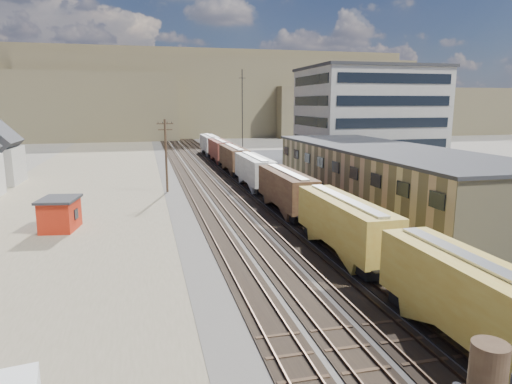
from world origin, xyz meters
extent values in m
plane|color=#6B6356|center=(0.00, 0.00, 0.00)|extent=(300.00, 300.00, 0.00)
cube|color=#4C4742|center=(0.00, 50.00, 0.03)|extent=(18.00, 200.00, 0.06)
cube|color=#756950|center=(-20.00, 40.00, 0.01)|extent=(24.00, 180.00, 0.03)
cube|color=#232326|center=(22.00, 35.00, 0.02)|extent=(26.00, 120.00, 0.04)
cube|color=black|center=(-5.00, 50.00, 0.10)|extent=(2.60, 200.00, 0.08)
cube|color=#38281E|center=(-5.72, 50.00, 0.22)|extent=(0.08, 200.00, 0.16)
cube|color=#38281E|center=(-4.28, 50.00, 0.22)|extent=(0.08, 200.00, 0.16)
cube|color=black|center=(-2.00, 50.00, 0.10)|extent=(2.60, 200.00, 0.08)
cube|color=#38281E|center=(-2.72, 50.00, 0.22)|extent=(0.08, 200.00, 0.16)
cube|color=#38281E|center=(-1.28, 50.00, 0.22)|extent=(0.08, 200.00, 0.16)
cube|color=black|center=(1.00, 50.00, 0.10)|extent=(2.60, 200.00, 0.08)
cube|color=#38281E|center=(0.28, 50.00, 0.22)|extent=(0.08, 200.00, 0.16)
cube|color=#38281E|center=(1.72, 50.00, 0.22)|extent=(0.08, 200.00, 0.16)
cube|color=black|center=(3.80, 50.00, 0.10)|extent=(2.60, 200.00, 0.08)
cube|color=#38281E|center=(3.08, 50.00, 0.22)|extent=(0.08, 200.00, 0.16)
cube|color=#38281E|center=(4.52, 50.00, 0.22)|extent=(0.08, 200.00, 0.16)
cube|color=black|center=(3.80, 1.21, 0.75)|extent=(2.20, 2.20, 0.90)
cube|color=#B88D30|center=(3.80, -3.86, 2.90)|extent=(3.00, 13.34, 3.40)
cube|color=#B7B7B2|center=(3.80, -3.86, 4.68)|extent=(0.90, 12.32, 0.16)
cube|color=black|center=(3.80, 6.26, 0.75)|extent=(2.20, 2.20, 0.90)
cube|color=black|center=(3.80, 16.41, 0.75)|extent=(2.20, 2.20, 0.90)
cube|color=#B88D30|center=(3.80, 11.34, 2.90)|extent=(3.00, 13.34, 3.40)
cube|color=#B7B7B2|center=(3.80, 11.34, 4.68)|extent=(0.90, 12.32, 0.16)
cube|color=black|center=(3.80, 21.46, 0.75)|extent=(2.20, 2.20, 0.90)
cube|color=black|center=(3.80, 31.61, 0.75)|extent=(2.20, 2.20, 0.90)
cube|color=#41241B|center=(3.80, 26.54, 2.90)|extent=(3.00, 13.34, 3.40)
cube|color=#B7B7B2|center=(3.80, 26.54, 4.68)|extent=(0.90, 12.32, 0.16)
cube|color=black|center=(3.80, 36.66, 0.75)|extent=(2.20, 2.20, 0.90)
cube|color=black|center=(3.80, 46.81, 0.75)|extent=(2.20, 2.20, 0.90)
cube|color=#B0AFA5|center=(3.80, 41.74, 2.90)|extent=(3.00, 13.34, 3.40)
cube|color=#B7B7B2|center=(3.80, 41.74, 4.68)|extent=(0.90, 12.33, 0.16)
cube|color=black|center=(3.80, 51.86, 0.75)|extent=(2.20, 2.20, 0.90)
cube|color=black|center=(3.80, 62.01, 0.75)|extent=(2.20, 2.20, 0.90)
cube|color=#41241B|center=(3.80, 56.94, 2.90)|extent=(3.00, 13.34, 3.40)
cube|color=#B7B7B2|center=(3.80, 56.94, 4.68)|extent=(0.90, 12.33, 0.16)
cube|color=black|center=(3.80, 67.06, 0.75)|extent=(2.20, 2.20, 0.90)
cube|color=black|center=(3.80, 77.21, 0.75)|extent=(2.20, 2.20, 0.90)
cube|color=brown|center=(3.80, 72.14, 2.90)|extent=(3.00, 13.34, 3.40)
cube|color=#B7B7B2|center=(3.80, 72.14, 4.68)|extent=(0.90, 12.32, 0.16)
cube|color=black|center=(3.80, 82.26, 0.75)|extent=(2.20, 2.20, 0.90)
cube|color=black|center=(3.80, 92.41, 0.75)|extent=(2.20, 2.20, 0.90)
cube|color=#B0AFA5|center=(3.80, 87.34, 2.90)|extent=(3.00, 13.34, 3.40)
cube|color=#B7B7B2|center=(3.80, 87.34, 4.68)|extent=(0.90, 12.32, 0.16)
cube|color=tan|center=(15.00, 25.00, 3.50)|extent=(12.00, 40.00, 7.00)
cube|color=#2D2D30|center=(15.00, 25.00, 7.10)|extent=(12.40, 40.40, 0.30)
cube|color=black|center=(8.95, 25.00, 2.20)|extent=(0.12, 36.00, 1.20)
cube|color=black|center=(8.95, 25.00, 5.20)|extent=(0.12, 36.00, 1.20)
cube|color=#9E998E|center=(28.00, 55.00, 9.00)|extent=(22.00, 18.00, 18.00)
cube|color=#2D2D30|center=(28.00, 55.00, 18.20)|extent=(22.60, 18.60, 0.50)
cube|color=black|center=(16.95, 55.00, 9.00)|extent=(0.12, 16.00, 16.00)
cube|color=black|center=(28.00, 45.95, 9.00)|extent=(20.00, 0.12, 16.00)
cylinder|color=#382619|center=(-8.50, 42.00, 5.00)|extent=(0.32, 0.32, 10.00)
cube|color=#382619|center=(-8.50, 42.00, 9.40)|extent=(2.20, 0.14, 0.14)
cube|color=#382619|center=(-8.50, 42.00, 8.60)|extent=(1.90, 0.14, 0.14)
cylinder|color=black|center=(-7.90, 42.00, 9.55)|extent=(0.08, 0.08, 0.22)
cylinder|color=black|center=(6.00, 60.00, 9.00)|extent=(0.16, 0.16, 18.00)
cube|color=black|center=(6.00, 60.00, 16.50)|extent=(1.20, 0.08, 0.08)
cube|color=brown|center=(20.00, 160.00, 14.00)|extent=(140.00, 45.00, 28.00)
cube|color=brown|center=(90.00, 150.00, 9.00)|extent=(110.00, 38.00, 18.00)
cube|color=brown|center=(-10.00, 180.00, 16.00)|extent=(200.00, 60.00, 32.00)
cube|color=red|center=(-19.53, 24.92, 1.48)|extent=(3.54, 4.35, 2.95)
cube|color=#2D2D30|center=(-19.53, 24.92, 3.05)|extent=(3.99, 4.80, 0.25)
cube|color=black|center=(-18.02, 24.67, 1.57)|extent=(0.25, 0.99, 0.98)
imported|color=navy|center=(25.13, 42.62, 0.82)|extent=(6.46, 5.51, 1.65)
imported|color=white|center=(27.01, 50.64, 0.80)|extent=(2.42, 4.89, 1.60)
camera|label=1|loc=(-11.32, -21.01, 12.03)|focal=32.00mm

